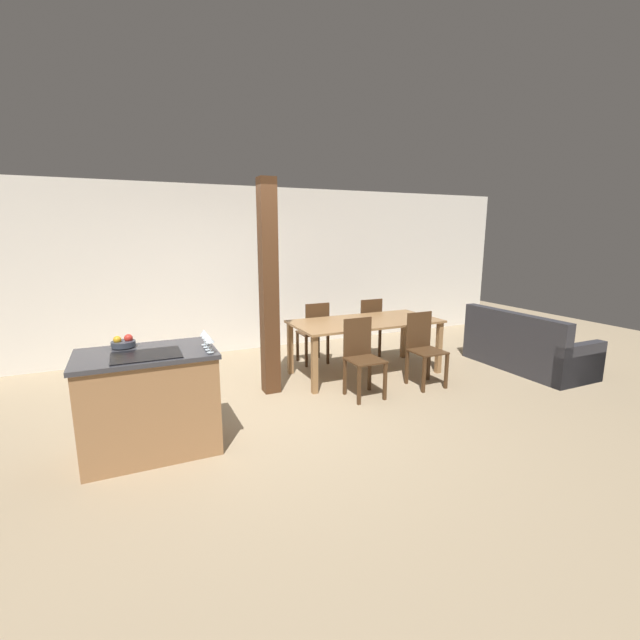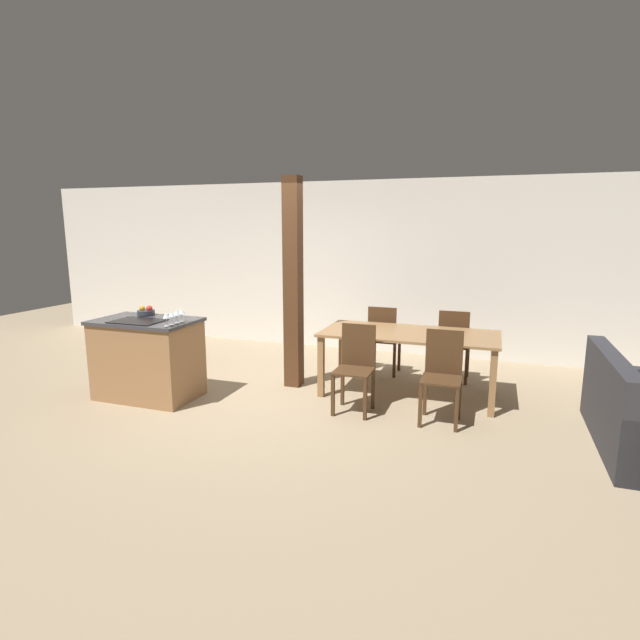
{
  "view_description": "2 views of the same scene",
  "coord_description": "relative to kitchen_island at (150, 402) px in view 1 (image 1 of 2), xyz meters",
  "views": [
    {
      "loc": [
        -1.46,
        -4.3,
        1.96
      ],
      "look_at": [
        0.6,
        0.2,
        0.95
      ],
      "focal_mm": 24.0,
      "sensor_mm": 36.0,
      "label": 1
    },
    {
      "loc": [
        2.45,
        -5.06,
        2.02
      ],
      "look_at": [
        0.6,
        0.2,
        0.95
      ],
      "focal_mm": 28.0,
      "sensor_mm": 36.0,
      "label": 2
    }
  ],
  "objects": [
    {
      "name": "dining_chair_near_right",
      "position": [
        3.35,
        0.39,
        0.03
      ],
      "size": [
        0.4,
        0.4,
        0.95
      ],
      "color": "#472D19",
      "rests_on": "ground_plane"
    },
    {
      "name": "dining_table",
      "position": [
        2.88,
        1.1,
        0.2
      ],
      "size": [
        2.05,
        0.97,
        0.76
      ],
      "color": "olive",
      "rests_on": "ground_plane"
    },
    {
      "name": "timber_post",
      "position": [
        1.45,
        0.98,
        0.82
      ],
      "size": [
        0.2,
        0.2,
        2.59
      ],
      "color": "#4C2D19",
      "rests_on": "ground_plane"
    },
    {
      "name": "ground_plane",
      "position": [
        1.35,
        0.37,
        -0.47
      ],
      "size": [
        16.0,
        16.0,
        0.0
      ],
      "primitive_type": "plane",
      "color": "#9E896B"
    },
    {
      "name": "dining_chair_far_left",
      "position": [
        2.42,
        1.82,
        0.03
      ],
      "size": [
        0.4,
        0.4,
        0.95
      ],
      "rotation": [
        0.0,
        0.0,
        3.14
      ],
      "color": "#472D19",
      "rests_on": "ground_plane"
    },
    {
      "name": "wall_back",
      "position": [
        1.35,
        3.09,
        0.88
      ],
      "size": [
        11.2,
        0.08,
        2.7
      ],
      "color": "silver",
      "rests_on": "ground_plane"
    },
    {
      "name": "fruit_bowl",
      "position": [
        -0.17,
        0.24,
        0.51
      ],
      "size": [
        0.21,
        0.21,
        0.11
      ],
      "color": "#383D47",
      "rests_on": "kitchen_island"
    },
    {
      "name": "wine_glass_near",
      "position": [
        0.51,
        -0.29,
        0.59
      ],
      "size": [
        0.08,
        0.08,
        0.15
      ],
      "color": "silver",
      "rests_on": "kitchen_island"
    },
    {
      "name": "wine_glass_middle",
      "position": [
        0.51,
        -0.2,
        0.59
      ],
      "size": [
        0.08,
        0.08,
        0.15
      ],
      "color": "silver",
      "rests_on": "kitchen_island"
    },
    {
      "name": "couch",
      "position": [
        5.14,
        0.32,
        -0.19
      ],
      "size": [
        0.84,
        1.73,
        0.86
      ],
      "rotation": [
        0.0,
        0.0,
        1.57
      ],
      "color": "#2D2D33",
      "rests_on": "ground_plane"
    },
    {
      "name": "kitchen_island",
      "position": [
        0.0,
        0.0,
        0.0
      ],
      "size": [
        1.17,
        0.74,
        0.95
      ],
      "color": "#9E7047",
      "rests_on": "ground_plane"
    },
    {
      "name": "wine_glass_end",
      "position": [
        0.51,
        -0.01,
        0.59
      ],
      "size": [
        0.08,
        0.08,
        0.15
      ],
      "color": "silver",
      "rests_on": "kitchen_island"
    },
    {
      "name": "dining_chair_far_right",
      "position": [
        3.35,
        1.82,
        0.03
      ],
      "size": [
        0.4,
        0.4,
        0.95
      ],
      "rotation": [
        0.0,
        0.0,
        3.14
      ],
      "color": "#472D19",
      "rests_on": "ground_plane"
    },
    {
      "name": "wine_glass_far",
      "position": [
        0.51,
        -0.1,
        0.59
      ],
      "size": [
        0.08,
        0.08,
        0.15
      ],
      "color": "silver",
      "rests_on": "kitchen_island"
    },
    {
      "name": "dining_chair_near_left",
      "position": [
        2.42,
        0.39,
        0.03
      ],
      "size": [
        0.4,
        0.4,
        0.95
      ],
      "color": "#472D19",
      "rests_on": "ground_plane"
    }
  ]
}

